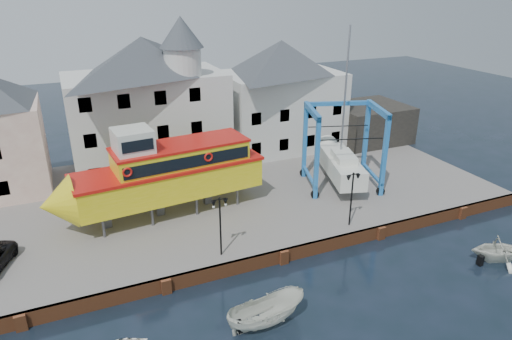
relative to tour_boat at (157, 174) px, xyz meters
name	(u,v)px	position (x,y,z in m)	size (l,w,h in m)	color
ground	(283,263)	(6.43, -8.39, -4.35)	(140.00, 140.00, 0.00)	black
hardstanding	(228,192)	(6.43, 2.61, -3.85)	(44.00, 22.00, 1.00)	slate
quay_wall	(283,256)	(6.43, -8.28, -3.85)	(44.00, 0.47, 1.00)	brown
building_white_main	(148,103)	(1.56, 10.01, 3.00)	(14.00, 8.30, 14.00)	silver
building_white_right	(281,95)	(15.43, 10.61, 2.25)	(12.00, 8.00, 11.20)	silver
shed_dark	(368,122)	(25.43, 8.61, -1.35)	(8.00, 7.00, 4.00)	black
lamp_post_left	(220,212)	(2.43, -7.19, -0.17)	(1.12, 0.32, 4.20)	black
lamp_post_right	(352,186)	(12.43, -7.19, -0.17)	(1.12, 0.32, 4.20)	black
tour_boat	(157,174)	(0.00, 0.00, 0.00)	(16.59, 5.41, 7.10)	#59595E
travel_lift	(339,158)	(15.97, -0.12, -1.09)	(7.47, 9.23, 13.53)	#1C53A1
motorboat_a	(266,324)	(2.87, -13.34, -4.35)	(1.77, 4.71, 1.82)	silver
motorboat_c	(496,260)	(20.01, -13.85, -4.35)	(3.22, 3.74, 1.97)	silver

